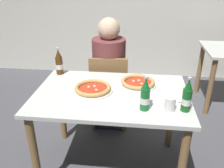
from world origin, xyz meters
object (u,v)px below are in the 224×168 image
(beer_bottle_right, at_px, (187,97))
(diner_seated, at_px, (109,77))
(chair_behind_table, at_px, (109,88))
(pizza_marinara_far, at_px, (93,89))
(dining_table_main, at_px, (111,105))
(paper_cup, at_px, (170,104))
(beer_bottle_center, at_px, (59,63))
(pizza_margherita_near, at_px, (138,83))
(napkin_with_cutlery, at_px, (171,96))
(beer_bottle_left, at_px, (145,96))

(beer_bottle_right, bearing_deg, diner_seated, 126.18)
(chair_behind_table, relative_size, beer_bottle_right, 3.44)
(chair_behind_table, relative_size, pizza_marinara_far, 2.73)
(chair_behind_table, height_order, pizza_marinara_far, chair_behind_table)
(dining_table_main, bearing_deg, paper_cup, -26.07)
(diner_seated, distance_m, beer_bottle_center, 0.60)
(dining_table_main, height_order, pizza_margherita_near, pizza_margherita_near)
(chair_behind_table, xyz_separation_m, pizza_margherita_near, (0.30, -0.45, 0.29))
(diner_seated, bearing_deg, napkin_with_cutlery, -50.35)
(diner_seated, relative_size, beer_bottle_center, 4.89)
(chair_behind_table, height_order, paper_cup, chair_behind_table)
(paper_cup, bearing_deg, pizza_marinara_far, 159.31)
(pizza_margherita_near, bearing_deg, dining_table_main, -141.72)
(dining_table_main, xyz_separation_m, beer_bottle_right, (0.53, -0.20, 0.22))
(chair_behind_table, height_order, beer_bottle_center, beer_bottle_center)
(chair_behind_table, bearing_deg, beer_bottle_center, 30.73)
(chair_behind_table, relative_size, diner_seated, 0.70)
(diner_seated, distance_m, napkin_with_cutlery, 0.89)
(napkin_with_cutlery, height_order, paper_cup, paper_cup)
(beer_bottle_left, bearing_deg, pizza_margherita_near, 97.54)
(chair_behind_table, distance_m, pizza_marinara_far, 0.67)
(beer_bottle_center, bearing_deg, beer_bottle_left, -35.19)
(diner_seated, xyz_separation_m, paper_cup, (0.53, -0.87, 0.21))
(pizza_margherita_near, relative_size, beer_bottle_center, 1.22)
(pizza_marinara_far, xyz_separation_m, beer_bottle_right, (0.68, -0.21, 0.08))
(pizza_marinara_far, bearing_deg, dining_table_main, -3.26)
(beer_bottle_right, bearing_deg, pizza_margherita_near, 131.84)
(pizza_marinara_far, xyz_separation_m, napkin_with_cutlery, (0.61, -0.03, -0.02))
(diner_seated, relative_size, pizza_marinara_far, 3.88)
(paper_cup, bearing_deg, beer_bottle_left, -175.71)
(pizza_margherita_near, bearing_deg, diner_seated, 121.42)
(chair_behind_table, height_order, beer_bottle_right, beer_bottle_right)
(beer_bottle_left, distance_m, napkin_with_cutlery, 0.31)
(chair_behind_table, height_order, beer_bottle_left, beer_bottle_left)
(dining_table_main, distance_m, pizza_marinara_far, 0.20)
(beer_bottle_center, bearing_deg, diner_seated, 39.44)
(beer_bottle_right, bearing_deg, napkin_with_cutlery, 110.85)
(beer_bottle_left, bearing_deg, napkin_with_cutlery, 44.95)
(beer_bottle_center, bearing_deg, paper_cup, -29.36)
(beer_bottle_left, relative_size, napkin_with_cutlery, 1.18)
(paper_cup, bearing_deg, chair_behind_table, 122.54)
(dining_table_main, bearing_deg, beer_bottle_left, -41.01)
(napkin_with_cutlery, bearing_deg, beer_bottle_right, -69.15)
(pizza_margherita_near, relative_size, paper_cup, 3.18)
(pizza_margherita_near, distance_m, beer_bottle_center, 0.74)
(beer_bottle_center, xyz_separation_m, beer_bottle_right, (1.05, -0.52, 0.00))
(chair_behind_table, distance_m, paper_cup, 1.02)
(dining_table_main, relative_size, pizza_margherita_near, 3.97)
(paper_cup, bearing_deg, napkin_with_cutlery, 80.10)
(diner_seated, height_order, napkin_with_cutlery, diner_seated)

